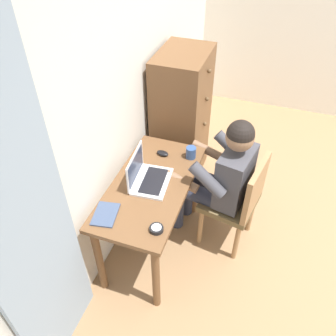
% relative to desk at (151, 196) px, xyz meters
% --- Properties ---
extents(wall_back, '(4.80, 0.05, 2.50)m').
position_rel_desk_xyz_m(wall_back, '(0.54, 0.35, 0.65)').
color(wall_back, silver).
rests_on(wall_back, ground_plane).
extents(curtain_panel, '(0.60, 0.03, 2.15)m').
position_rel_desk_xyz_m(curtain_panel, '(-0.90, 0.28, 0.47)').
color(curtain_panel, '#8EA3B7').
rests_on(curtain_panel, ground_plane).
extents(desk, '(1.10, 0.55, 0.72)m').
position_rel_desk_xyz_m(desk, '(0.00, 0.00, 0.00)').
color(desk, brown).
rests_on(desk, ground_plane).
extents(dresser, '(0.62, 0.46, 1.31)m').
position_rel_desk_xyz_m(dresser, '(0.99, 0.07, 0.06)').
color(dresser, brown).
rests_on(dresser, ground_plane).
extents(chair, '(0.49, 0.47, 0.88)m').
position_rel_desk_xyz_m(chair, '(0.28, -0.62, -0.11)').
color(chair, brown).
rests_on(chair, ground_plane).
extents(person_seated, '(0.60, 0.64, 1.20)m').
position_rel_desk_xyz_m(person_seated, '(0.31, -0.44, 0.08)').
color(person_seated, '#33384C').
rests_on(person_seated, ground_plane).
extents(laptop, '(0.36, 0.28, 0.24)m').
position_rel_desk_xyz_m(laptop, '(0.02, 0.04, 0.17)').
color(laptop, silver).
rests_on(laptop, desk).
extents(computer_mouse, '(0.08, 0.11, 0.03)m').
position_rel_desk_xyz_m(computer_mouse, '(0.35, 0.03, 0.14)').
color(computer_mouse, black).
rests_on(computer_mouse, desk).
extents(desk_clock, '(0.09, 0.09, 0.03)m').
position_rel_desk_xyz_m(desk_clock, '(-0.39, -0.19, 0.14)').
color(desk_clock, black).
rests_on(desk_clock, desk).
extents(notebook_pad, '(0.23, 0.18, 0.01)m').
position_rel_desk_xyz_m(notebook_pad, '(-0.38, 0.17, 0.13)').
color(notebook_pad, '#3D4C6B').
rests_on(notebook_pad, desk).
extents(coffee_mug, '(0.12, 0.08, 0.09)m').
position_rel_desk_xyz_m(coffee_mug, '(0.39, -0.19, 0.17)').
color(coffee_mug, '#33518C').
rests_on(coffee_mug, desk).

